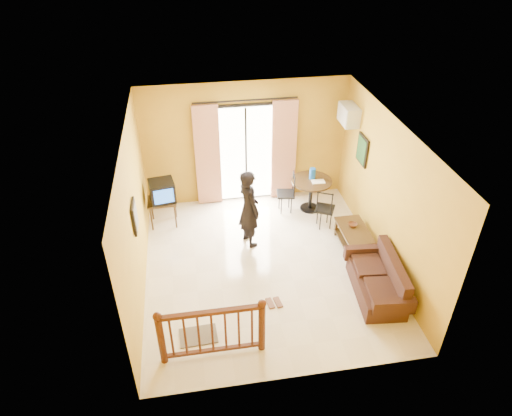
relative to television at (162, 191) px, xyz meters
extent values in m
plane|color=beige|center=(1.87, -1.73, -0.82)|extent=(5.00, 5.00, 0.00)
plane|color=white|center=(1.87, -1.73, 1.98)|extent=(5.00, 5.00, 0.00)
plane|color=#B78C23|center=(1.87, 0.77, 0.58)|extent=(4.50, 0.00, 4.50)
plane|color=#B78C23|center=(1.87, -4.23, 0.58)|extent=(4.50, 0.00, 4.50)
plane|color=#B78C23|center=(-0.38, -1.73, 0.58)|extent=(0.00, 5.00, 5.00)
plane|color=#B78C23|center=(4.12, -1.73, 0.58)|extent=(0.00, 5.00, 5.00)
cube|color=black|center=(1.87, 0.76, 0.33)|extent=(1.34, 0.03, 2.34)
cube|color=white|center=(1.87, 0.72, 0.33)|extent=(1.20, 0.04, 2.20)
cube|color=black|center=(1.87, 0.70, 0.33)|extent=(0.04, 0.02, 2.20)
cube|color=beige|center=(1.02, 0.67, 0.38)|extent=(0.55, 0.08, 2.35)
cube|color=beige|center=(2.72, 0.67, 0.38)|extent=(0.55, 0.08, 2.35)
cylinder|color=black|center=(1.87, 0.67, 1.60)|extent=(2.20, 0.04, 0.04)
cube|color=black|center=(-0.03, 0.00, -0.25)|extent=(0.60, 0.50, 0.04)
cylinder|color=black|center=(-0.28, -0.20, -0.53)|extent=(0.04, 0.04, 0.58)
cylinder|color=black|center=(0.22, -0.20, -0.53)|extent=(0.04, 0.04, 0.58)
cylinder|color=black|center=(-0.28, 0.20, -0.53)|extent=(0.04, 0.04, 0.58)
cylinder|color=black|center=(0.22, 0.20, -0.53)|extent=(0.04, 0.04, 0.58)
cube|color=black|center=(0.00, 0.00, 0.00)|extent=(0.57, 0.53, 0.45)
cube|color=blue|center=(0.04, -0.22, 0.00)|extent=(0.40, 0.08, 0.32)
cube|color=black|center=(-0.35, -1.93, 0.73)|extent=(0.04, 0.42, 0.52)
cube|color=#58534B|center=(-0.33, -1.93, 0.73)|extent=(0.01, 0.34, 0.44)
cylinder|color=black|center=(3.23, 0.05, -0.10)|extent=(0.90, 0.90, 0.04)
cylinder|color=black|center=(3.23, 0.05, -0.46)|extent=(0.08, 0.08, 0.73)
cylinder|color=black|center=(3.23, 0.05, -0.81)|extent=(0.44, 0.44, 0.03)
cylinder|color=#124DAC|center=(3.25, 0.12, 0.05)|extent=(0.13, 0.13, 0.25)
cube|color=white|center=(3.34, -0.05, -0.07)|extent=(0.29, 0.19, 0.02)
cube|color=silver|center=(3.97, 0.22, 1.33)|extent=(0.30, 0.60, 0.40)
cube|color=gray|center=(3.82, 0.22, 1.33)|extent=(0.02, 0.56, 0.36)
cube|color=black|center=(4.09, -0.43, 0.83)|extent=(0.04, 0.50, 0.60)
cube|color=black|center=(4.06, -0.43, 0.83)|extent=(0.01, 0.42, 0.52)
cube|color=black|center=(3.72, -1.43, -0.42)|extent=(0.54, 0.97, 0.04)
cube|color=black|center=(3.72, -1.43, -0.70)|extent=(0.50, 0.93, 0.03)
cube|color=black|center=(3.50, -1.86, -0.62)|extent=(0.05, 0.05, 0.41)
cube|color=black|center=(3.93, -1.86, -0.62)|extent=(0.05, 0.05, 0.41)
cube|color=black|center=(3.50, -1.00, -0.62)|extent=(0.05, 0.05, 0.41)
cube|color=black|center=(3.93, -1.00, -0.62)|extent=(0.05, 0.05, 0.41)
imported|color=#59321E|center=(3.72, -1.31, -0.37)|extent=(0.24, 0.24, 0.06)
cube|color=#321913|center=(3.67, -2.77, -0.65)|extent=(0.84, 1.49, 0.36)
cube|color=#321913|center=(3.94, -2.77, -0.33)|extent=(0.29, 1.44, 0.49)
cube|color=#321913|center=(3.67, -3.46, -0.45)|extent=(0.72, 0.21, 0.27)
cube|color=#321913|center=(3.67, -2.07, -0.45)|extent=(0.72, 0.21, 0.27)
cube|color=#321913|center=(3.62, -3.08, -0.44)|extent=(0.54, 0.62, 0.09)
cube|color=#321913|center=(3.62, -2.46, -0.44)|extent=(0.54, 0.62, 0.09)
imported|color=black|center=(1.68, -0.94, 0.00)|extent=(0.58, 0.71, 1.66)
cylinder|color=#471E0F|center=(-0.03, -3.63, -0.36)|extent=(0.11, 0.11, 0.92)
cylinder|color=#471E0F|center=(1.47, -3.63, -0.36)|extent=(0.11, 0.11, 0.92)
sphere|color=#471E0F|center=(-0.03, -3.63, 0.15)|extent=(0.13, 0.13, 0.13)
sphere|color=#471E0F|center=(1.47, -3.63, 0.15)|extent=(0.13, 0.13, 0.13)
cube|color=#471E0F|center=(0.72, -3.63, 0.10)|extent=(1.55, 0.08, 0.06)
cube|color=#471E0F|center=(0.72, -3.63, -0.72)|extent=(1.55, 0.06, 0.05)
cube|color=#5D544A|center=(0.50, -3.23, -0.81)|extent=(0.62, 0.43, 0.02)
cube|color=#59321E|center=(1.78, -2.73, -0.81)|extent=(0.14, 0.26, 0.03)
cube|color=#59321E|center=(1.92, -2.73, -0.81)|extent=(0.14, 0.26, 0.03)
camera|label=1|loc=(0.62, -8.26, 4.99)|focal=32.00mm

